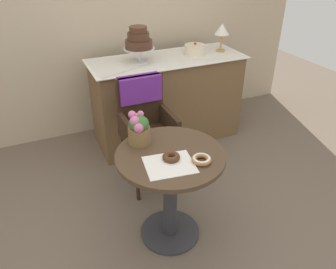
{
  "coord_description": "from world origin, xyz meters",
  "views": [
    {
      "loc": [
        -0.72,
        -1.6,
        1.91
      ],
      "look_at": [
        0.05,
        0.15,
        0.77
      ],
      "focal_mm": 35.04,
      "sensor_mm": 36.0,
      "label": 1
    }
  ],
  "objects_px": {
    "tiered_cake_stand": "(139,41)",
    "table_lamp": "(222,30)",
    "flower_vase": "(139,129)",
    "donut_front": "(171,157)",
    "cafe_table": "(170,179)",
    "round_layer_cake": "(195,49)",
    "donut_mid": "(202,159)",
    "wicker_chair": "(144,115)"
  },
  "relations": [
    {
      "from": "round_layer_cake",
      "to": "table_lamp",
      "type": "xyz_separation_m",
      "value": [
        0.29,
        -0.02,
        0.17
      ]
    },
    {
      "from": "cafe_table",
      "to": "donut_mid",
      "type": "xyz_separation_m",
      "value": [
        0.14,
        -0.16,
        0.23
      ]
    },
    {
      "from": "donut_mid",
      "to": "round_layer_cake",
      "type": "bearing_deg",
      "value": 63.83
    },
    {
      "from": "cafe_table",
      "to": "tiered_cake_stand",
      "type": "relative_size",
      "value": 2.15
    },
    {
      "from": "donut_front",
      "to": "flower_vase",
      "type": "bearing_deg",
      "value": 113.44
    },
    {
      "from": "wicker_chair",
      "to": "table_lamp",
      "type": "relative_size",
      "value": 3.35
    },
    {
      "from": "flower_vase",
      "to": "table_lamp",
      "type": "relative_size",
      "value": 0.84
    },
    {
      "from": "cafe_table",
      "to": "tiered_cake_stand",
      "type": "height_order",
      "value": "tiered_cake_stand"
    },
    {
      "from": "cafe_table",
      "to": "flower_vase",
      "type": "bearing_deg",
      "value": 124.16
    },
    {
      "from": "wicker_chair",
      "to": "round_layer_cake",
      "type": "xyz_separation_m",
      "value": [
        0.78,
        0.59,
        0.31
      ]
    },
    {
      "from": "donut_front",
      "to": "table_lamp",
      "type": "relative_size",
      "value": 0.39
    },
    {
      "from": "round_layer_cake",
      "to": "table_lamp",
      "type": "relative_size",
      "value": 0.75
    },
    {
      "from": "tiered_cake_stand",
      "to": "flower_vase",
      "type": "bearing_deg",
      "value": -109.92
    },
    {
      "from": "wicker_chair",
      "to": "flower_vase",
      "type": "height_order",
      "value": "flower_vase"
    },
    {
      "from": "wicker_chair",
      "to": "round_layer_cake",
      "type": "height_order",
      "value": "round_layer_cake"
    },
    {
      "from": "flower_vase",
      "to": "tiered_cake_stand",
      "type": "relative_size",
      "value": 0.71
    },
    {
      "from": "round_layer_cake",
      "to": "donut_mid",
      "type": "bearing_deg",
      "value": -116.17
    },
    {
      "from": "cafe_table",
      "to": "flower_vase",
      "type": "distance_m",
      "value": 0.41
    },
    {
      "from": "flower_vase",
      "to": "round_layer_cake",
      "type": "xyz_separation_m",
      "value": [
        1.0,
        1.11,
        0.12
      ]
    },
    {
      "from": "donut_front",
      "to": "flower_vase",
      "type": "height_order",
      "value": "flower_vase"
    },
    {
      "from": "cafe_table",
      "to": "donut_mid",
      "type": "height_order",
      "value": "donut_mid"
    },
    {
      "from": "donut_mid",
      "to": "tiered_cake_stand",
      "type": "height_order",
      "value": "tiered_cake_stand"
    },
    {
      "from": "tiered_cake_stand",
      "to": "round_layer_cake",
      "type": "height_order",
      "value": "tiered_cake_stand"
    },
    {
      "from": "cafe_table",
      "to": "table_lamp",
      "type": "height_order",
      "value": "table_lamp"
    },
    {
      "from": "tiered_cake_stand",
      "to": "donut_front",
      "type": "bearing_deg",
      "value": -101.7
    },
    {
      "from": "donut_mid",
      "to": "flower_vase",
      "type": "height_order",
      "value": "flower_vase"
    },
    {
      "from": "wicker_chair",
      "to": "round_layer_cake",
      "type": "bearing_deg",
      "value": 35.05
    },
    {
      "from": "flower_vase",
      "to": "table_lamp",
      "type": "distance_m",
      "value": 1.72
    },
    {
      "from": "cafe_table",
      "to": "tiered_cake_stand",
      "type": "distance_m",
      "value": 1.45
    },
    {
      "from": "donut_front",
      "to": "flower_vase",
      "type": "distance_m",
      "value": 0.3
    },
    {
      "from": "donut_front",
      "to": "table_lamp",
      "type": "height_order",
      "value": "table_lamp"
    },
    {
      "from": "tiered_cake_stand",
      "to": "table_lamp",
      "type": "relative_size",
      "value": 1.18
    },
    {
      "from": "flower_vase",
      "to": "round_layer_cake",
      "type": "height_order",
      "value": "round_layer_cake"
    },
    {
      "from": "wicker_chair",
      "to": "table_lamp",
      "type": "height_order",
      "value": "table_lamp"
    },
    {
      "from": "table_lamp",
      "to": "flower_vase",
      "type": "bearing_deg",
      "value": -139.84
    },
    {
      "from": "tiered_cake_stand",
      "to": "table_lamp",
      "type": "distance_m",
      "value": 0.9
    },
    {
      "from": "donut_front",
      "to": "tiered_cake_stand",
      "type": "height_order",
      "value": "tiered_cake_stand"
    },
    {
      "from": "donut_mid",
      "to": "donut_front",
      "type": "bearing_deg",
      "value": 149.01
    },
    {
      "from": "table_lamp",
      "to": "donut_front",
      "type": "bearing_deg",
      "value": -130.97
    },
    {
      "from": "flower_vase",
      "to": "round_layer_cake",
      "type": "bearing_deg",
      "value": 47.98
    },
    {
      "from": "donut_front",
      "to": "table_lamp",
      "type": "bearing_deg",
      "value": 49.03
    },
    {
      "from": "cafe_table",
      "to": "wicker_chair",
      "type": "height_order",
      "value": "wicker_chair"
    }
  ]
}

